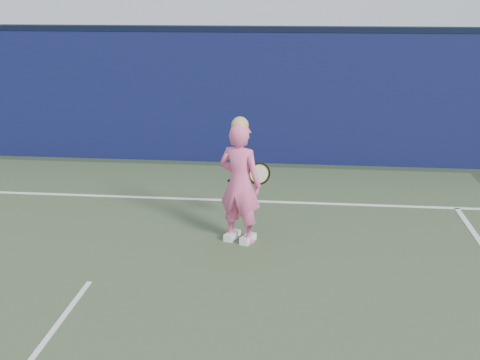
# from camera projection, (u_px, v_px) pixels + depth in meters

# --- Properties ---
(ground) EXTENTS (80.00, 80.00, 0.00)m
(ground) POSITION_uv_depth(u_px,v_px,m) (55.00, 329.00, 5.97)
(ground) COLOR #2B3C25
(ground) RESTS_ON ground
(backstop_wall) EXTENTS (24.00, 0.40, 2.50)m
(backstop_wall) POSITION_uv_depth(u_px,v_px,m) (181.00, 97.00, 11.77)
(backstop_wall) COLOR #0C1437
(backstop_wall) RESTS_ON ground
(wall_cap) EXTENTS (24.00, 0.42, 0.10)m
(wall_cap) POSITION_uv_depth(u_px,v_px,m) (179.00, 28.00, 11.38)
(wall_cap) COLOR black
(wall_cap) RESTS_ON backstop_wall
(player) EXTENTS (0.69, 0.58, 1.70)m
(player) POSITION_uv_depth(u_px,v_px,m) (240.00, 183.00, 7.85)
(player) COLOR pink
(player) RESTS_ON ground
(racket) EXTENTS (0.61, 0.15, 0.32)m
(racket) POSITION_uv_depth(u_px,v_px,m) (257.00, 174.00, 8.28)
(racket) COLOR black
(racket) RESTS_ON ground
(court_lines) EXTENTS (11.00, 12.04, 0.01)m
(court_lines) POSITION_uv_depth(u_px,v_px,m) (41.00, 346.00, 5.65)
(court_lines) COLOR white
(court_lines) RESTS_ON court_surface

